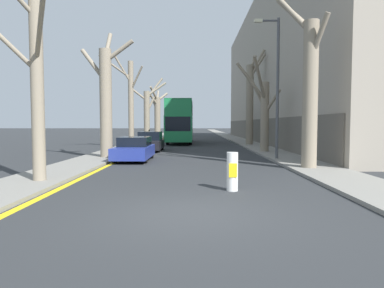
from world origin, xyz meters
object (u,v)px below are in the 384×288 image
Objects in this scene: traffic_bollard at (232,172)px; street_tree_right_0 at (309,87)px; parked_car_1 at (150,142)px; street_tree_left_0 at (33,66)px; street_tree_right_2 at (250,101)px; lamp_post at (276,82)px; parked_car_0 at (134,149)px; street_tree_left_1 at (106,99)px; street_tree_left_3 at (147,113)px; street_tree_left_2 at (130,101)px; street_tree_left_4 at (157,114)px; street_tree_right_1 at (263,111)px; double_decker_bus at (180,120)px.

street_tree_right_0 is at bearing 51.13° from traffic_bollard.
parked_car_1 is at bearing 128.33° from street_tree_right_0.
street_tree_right_2 is at bearing 63.00° from street_tree_left_0.
parked_car_0 is at bearing 179.96° from lamp_post.
street_tree_left_0 is at bearing -91.40° from street_tree_left_1.
parked_car_0 is at bearing -84.29° from street_tree_left_3.
street_tree_left_3 is at bearing 89.06° from street_tree_left_2.
lamp_post is (-0.73, -13.16, 0.20)m from street_tree_right_2.
street_tree_right_2 reaches higher than street_tree_left_4.
street_tree_left_4 is 1.64× the size of parked_car_1.
parked_car_0 is at bearing -122.94° from street_tree_right_2.
street_tree_right_0 reaches higher than street_tree_left_1.
street_tree_left_4 is (0.18, 35.55, -0.58)m from street_tree_left_0.
street_tree_right_0 reaches higher than street_tree_right_1.
street_tree_left_1 reaches higher than double_decker_bus.
street_tree_left_4 is 28.25m from parked_car_0.
street_tree_right_1 is 5.39× the size of traffic_bollard.
street_tree_left_4 reaches higher than parked_car_1.
street_tree_right_1 is 14.05m from double_decker_bus.
street_tree_left_1 is at bearing -157.98° from street_tree_right_1.
street_tree_left_1 is 0.69× the size of double_decker_bus.
street_tree_left_0 is at bearing -117.00° from street_tree_right_2.
street_tree_left_1 is 11.19m from street_tree_right_0.
street_tree_right_1 is at bearing 22.02° from street_tree_left_1.
street_tree_left_1 reaches higher than street_tree_right_1.
lamp_post is 6.62× the size of traffic_bollard.
street_tree_left_0 reaches higher than street_tree_left_4.
street_tree_left_4 is at bearing 108.89° from lamp_post.
street_tree_right_2 is at bearing 37.14° from parked_car_1.
parked_car_1 is 0.55× the size of lamp_post.
street_tree_right_2 is at bearing -29.34° from street_tree_left_3.
traffic_bollard is at bearing -104.97° from street_tree_right_1.
street_tree_left_0 reaches higher than street_tree_left_1.
street_tree_left_4 reaches higher than traffic_bollard.
street_tree_right_0 is (10.15, -31.90, 0.29)m from street_tree_left_4.
street_tree_right_0 is at bearing -24.74° from parked_car_0.
street_tree_left_2 is (-0.06, 17.28, 0.02)m from street_tree_left_0.
street_tree_left_3 is at bearing 150.66° from street_tree_right_2.
street_tree_left_2 reaches higher than street_tree_left_4.
street_tree_left_0 is 12.33m from lamp_post.
street_tree_left_3 is at bearing 157.59° from double_decker_bus.
street_tree_left_4 is 0.88× the size of street_tree_right_0.
traffic_bollard is (-4.02, -21.75, -3.55)m from street_tree_right_2.
traffic_bollard is (6.55, -18.38, -3.36)m from street_tree_left_2.
street_tree_left_4 reaches higher than parked_car_0.
double_decker_bus is at bearing 77.72° from street_tree_left_1.
parked_car_1 is at bearing -56.35° from street_tree_left_2.
street_tree_left_2 is at bearing 109.63° from traffic_bollard.
street_tree_right_0 reaches higher than parked_car_1.
street_tree_left_3 is at bearing 95.71° from parked_car_0.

